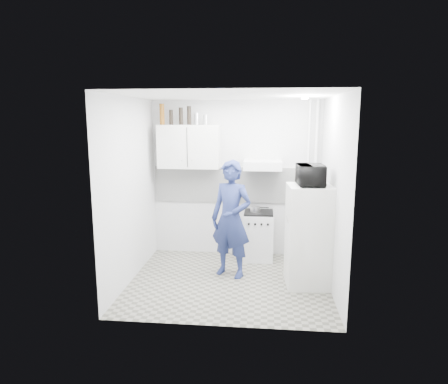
# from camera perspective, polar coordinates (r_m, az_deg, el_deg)

# --- Properties ---
(floor) EXTENTS (2.80, 2.80, 0.00)m
(floor) POSITION_cam_1_polar(r_m,az_deg,el_deg) (5.85, 0.69, -12.68)
(floor) COLOR gray
(floor) RESTS_ON ground
(ceiling) EXTENTS (2.80, 2.80, 0.00)m
(ceiling) POSITION_cam_1_polar(r_m,az_deg,el_deg) (5.39, 0.75, 13.64)
(ceiling) COLOR white
(ceiling) RESTS_ON wall_back
(wall_back) EXTENTS (2.80, 0.00, 2.80)m
(wall_back) POSITION_cam_1_polar(r_m,az_deg,el_deg) (6.70, 1.67, 1.87)
(wall_back) COLOR silver
(wall_back) RESTS_ON floor
(wall_left) EXTENTS (0.00, 2.60, 2.60)m
(wall_left) POSITION_cam_1_polar(r_m,az_deg,el_deg) (5.77, -13.27, 0.19)
(wall_left) COLOR silver
(wall_left) RESTS_ON floor
(wall_right) EXTENTS (0.00, 2.60, 2.60)m
(wall_right) POSITION_cam_1_polar(r_m,az_deg,el_deg) (5.53, 15.32, -0.34)
(wall_right) COLOR silver
(wall_right) RESTS_ON floor
(person) EXTENTS (0.74, 0.62, 1.72)m
(person) POSITION_cam_1_polar(r_m,az_deg,el_deg) (5.82, 1.03, -3.88)
(person) COLOR navy
(person) RESTS_ON floor
(stove) EXTENTS (0.48, 0.48, 0.78)m
(stove) POSITION_cam_1_polar(r_m,az_deg,el_deg) (6.64, 4.92, -6.31)
(stove) COLOR silver
(stove) RESTS_ON floor
(fridge) EXTENTS (0.62, 0.62, 1.41)m
(fridge) POSITION_cam_1_polar(r_m,az_deg,el_deg) (5.66, 11.96, -6.14)
(fridge) COLOR white
(fridge) RESTS_ON floor
(stove_top) EXTENTS (0.47, 0.47, 0.03)m
(stove_top) POSITION_cam_1_polar(r_m,az_deg,el_deg) (6.54, 4.98, -2.94)
(stove_top) COLOR black
(stove_top) RESTS_ON stove
(saucepan) EXTENTS (0.16, 0.16, 0.09)m
(saucepan) POSITION_cam_1_polar(r_m,az_deg,el_deg) (6.53, 4.48, -2.42)
(saucepan) COLOR silver
(saucepan) RESTS_ON stove_top
(microwave) EXTENTS (0.53, 0.38, 0.28)m
(microwave) POSITION_cam_1_polar(r_m,az_deg,el_deg) (5.48, 12.30, 2.37)
(microwave) COLOR black
(microwave) RESTS_ON fridge
(bottle_a) EXTENTS (0.08, 0.08, 0.34)m
(bottle_a) POSITION_cam_1_polar(r_m,az_deg,el_deg) (6.65, -8.84, 10.92)
(bottle_a) COLOR brown
(bottle_a) RESTS_ON upper_cabinet
(bottle_b) EXTENTS (0.06, 0.06, 0.24)m
(bottle_b) POSITION_cam_1_polar(r_m,az_deg,el_deg) (6.61, -7.56, 10.53)
(bottle_b) COLOR black
(bottle_b) RESTS_ON upper_cabinet
(bottle_c) EXTENTS (0.07, 0.07, 0.28)m
(bottle_c) POSITION_cam_1_polar(r_m,az_deg,el_deg) (6.58, -6.16, 10.72)
(bottle_c) COLOR black
(bottle_c) RESTS_ON upper_cabinet
(bottle_d) EXTENTS (0.07, 0.07, 0.30)m
(bottle_d) POSITION_cam_1_polar(r_m,az_deg,el_deg) (6.55, -5.01, 10.84)
(bottle_d) COLOR black
(bottle_d) RESTS_ON upper_cabinet
(canister_a) EXTENTS (0.07, 0.07, 0.19)m
(canister_a) POSITION_cam_1_polar(r_m,az_deg,el_deg) (6.53, -3.96, 10.37)
(canister_a) COLOR silver
(canister_a) RESTS_ON upper_cabinet
(canister_b) EXTENTS (0.08, 0.08, 0.16)m
(canister_b) POSITION_cam_1_polar(r_m,az_deg,el_deg) (6.51, -2.69, 10.25)
(canister_b) COLOR silver
(canister_b) RESTS_ON upper_cabinet
(upper_cabinet) EXTENTS (1.00, 0.35, 0.70)m
(upper_cabinet) POSITION_cam_1_polar(r_m,az_deg,el_deg) (6.57, -4.99, 6.49)
(upper_cabinet) COLOR white
(upper_cabinet) RESTS_ON wall_back
(range_hood) EXTENTS (0.60, 0.50, 0.14)m
(range_hood) POSITION_cam_1_polar(r_m,az_deg,el_deg) (6.40, 5.55, 3.86)
(range_hood) COLOR silver
(range_hood) RESTS_ON wall_back
(backsplash) EXTENTS (2.74, 0.03, 0.60)m
(backsplash) POSITION_cam_1_polar(r_m,az_deg,el_deg) (6.71, 1.66, 1.01)
(backsplash) COLOR white
(backsplash) RESTS_ON wall_back
(pipe_a) EXTENTS (0.05, 0.05, 2.60)m
(pipe_a) POSITION_cam_1_polar(r_m,az_deg,el_deg) (6.66, 12.85, 1.55)
(pipe_a) COLOR silver
(pipe_a) RESTS_ON floor
(pipe_b) EXTENTS (0.04, 0.04, 2.60)m
(pipe_b) POSITION_cam_1_polar(r_m,az_deg,el_deg) (6.65, 11.83, 1.58)
(pipe_b) COLOR silver
(pipe_b) RESTS_ON floor
(ceiling_spot_fixture) EXTENTS (0.10, 0.10, 0.02)m
(ceiling_spot_fixture) POSITION_cam_1_polar(r_m,az_deg,el_deg) (5.59, 11.47, 13.02)
(ceiling_spot_fixture) COLOR white
(ceiling_spot_fixture) RESTS_ON ceiling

